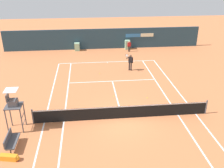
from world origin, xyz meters
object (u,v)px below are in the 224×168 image
object	(u,v)px
umpire_chair	(13,104)
ball_kid_left_post	(129,46)
player_on_baseline	(130,61)
tennis_ball_near_service_line	(113,96)
player_bench	(11,140)
equipment_bag	(10,158)
tennis_ball_by_sideline	(147,98)
tennis_ball_mid_court	(100,73)

from	to	relation	value
umpire_chair	ball_kid_left_post	distance (m)	18.78
umpire_chair	ball_kid_left_post	world-z (taller)	umpire_chair
player_on_baseline	tennis_ball_near_service_line	bearing A→B (deg)	92.32
player_bench	equipment_bag	xyz separation A→B (m)	(0.17, -1.10, -0.35)
ball_kid_left_post	tennis_ball_by_sideline	world-z (taller)	ball_kid_left_post
umpire_chair	equipment_bag	xyz separation A→B (m)	(0.29, -2.96, -1.68)
ball_kid_left_post	tennis_ball_near_service_line	world-z (taller)	ball_kid_left_post
umpire_chair	tennis_ball_mid_court	bearing A→B (deg)	146.70
equipment_bag	player_on_baseline	bearing A→B (deg)	55.09
equipment_bag	tennis_ball_mid_court	xyz separation A→B (m)	(5.56, 11.88, -0.13)
equipment_bag	player_on_baseline	world-z (taller)	player_on_baseline
equipment_bag	tennis_ball_by_sideline	bearing A→B (deg)	34.83
umpire_chair	ball_kid_left_post	bearing A→B (deg)	147.84
player_bench	umpire_chair	bearing A→B (deg)	-176.26
tennis_ball_mid_court	tennis_ball_near_service_line	bearing A→B (deg)	-80.83
player_bench	player_on_baseline	bearing A→B (deg)	142.03
tennis_ball_near_service_line	tennis_ball_by_sideline	xyz separation A→B (m)	(2.67, -0.55, 0.00)
player_bench	tennis_ball_by_sideline	bearing A→B (deg)	119.40
umpire_chair	equipment_bag	distance (m)	3.42
player_bench	tennis_ball_mid_court	bearing A→B (deg)	151.99
equipment_bag	tennis_ball_mid_court	distance (m)	13.12
player_bench	ball_kid_left_post	xyz separation A→B (m)	(9.86, 17.74, 0.26)
player_on_baseline	tennis_ball_mid_court	xyz separation A→B (m)	(-3.14, -0.59, -0.95)
equipment_bag	player_on_baseline	distance (m)	15.23
umpire_chair	ball_kid_left_post	size ratio (longest dim) A/B	2.09
player_bench	ball_kid_left_post	world-z (taller)	ball_kid_left_post
equipment_bag	umpire_chair	bearing A→B (deg)	95.68
player_bench	player_on_baseline	size ratio (longest dim) A/B	0.81
umpire_chair	tennis_ball_mid_court	xyz separation A→B (m)	(5.86, 8.92, -1.80)
umpire_chair	player_bench	world-z (taller)	umpire_chair
player_on_baseline	tennis_ball_by_sideline	world-z (taller)	player_on_baseline
ball_kid_left_post	tennis_ball_by_sideline	xyz separation A→B (m)	(-0.64, -12.54, -0.74)
player_bench	player_on_baseline	world-z (taller)	player_on_baseline
player_on_baseline	ball_kid_left_post	world-z (taller)	player_on_baseline
ball_kid_left_post	tennis_ball_near_service_line	size ratio (longest dim) A/B	19.78
umpire_chair	tennis_ball_near_service_line	size ratio (longest dim) A/B	41.37
equipment_bag	ball_kid_left_post	world-z (taller)	ball_kid_left_post
player_bench	equipment_bag	size ratio (longest dim) A/B	1.37
umpire_chair	equipment_bag	bearing A→B (deg)	5.68
tennis_ball_by_sideline	player_bench	bearing A→B (deg)	-150.60
umpire_chair	player_on_baseline	distance (m)	13.11
tennis_ball_near_service_line	tennis_ball_mid_court	bearing A→B (deg)	99.17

